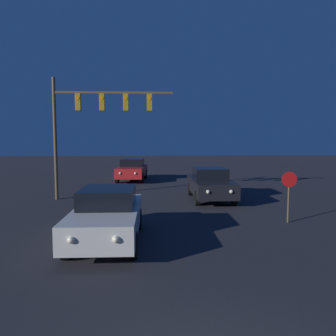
{
  "coord_description": "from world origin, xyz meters",
  "views": [
    {
      "loc": [
        -0.64,
        -3.5,
        3.32
      ],
      "look_at": [
        0.0,
        10.65,
        2.04
      ],
      "focal_mm": 35.0,
      "sensor_mm": 36.0,
      "label": 1
    }
  ],
  "objects_px": {
    "car_near": "(107,215)",
    "car_mid": "(210,184)",
    "stop_sign": "(289,188)",
    "traffic_signal_mast": "(93,114)",
    "car_far": "(132,169)"
  },
  "relations": [
    {
      "from": "car_near",
      "to": "traffic_signal_mast",
      "type": "distance_m",
      "value": 8.61
    },
    {
      "from": "stop_sign",
      "to": "car_mid",
      "type": "bearing_deg",
      "value": 114.07
    },
    {
      "from": "car_far",
      "to": "stop_sign",
      "type": "relative_size",
      "value": 2.46
    },
    {
      "from": "car_near",
      "to": "car_far",
      "type": "bearing_deg",
      "value": -89.21
    },
    {
      "from": "car_near",
      "to": "car_far",
      "type": "height_order",
      "value": "same"
    },
    {
      "from": "car_mid",
      "to": "car_far",
      "type": "xyz_separation_m",
      "value": [
        -4.74,
        8.35,
        0.0
      ]
    },
    {
      "from": "car_near",
      "to": "car_mid",
      "type": "height_order",
      "value": "same"
    },
    {
      "from": "car_mid",
      "to": "car_far",
      "type": "bearing_deg",
      "value": -60.84
    },
    {
      "from": "car_far",
      "to": "stop_sign",
      "type": "height_order",
      "value": "stop_sign"
    },
    {
      "from": "car_near",
      "to": "stop_sign",
      "type": "height_order",
      "value": "stop_sign"
    },
    {
      "from": "car_near",
      "to": "traffic_signal_mast",
      "type": "height_order",
      "value": "traffic_signal_mast"
    },
    {
      "from": "car_near",
      "to": "car_mid",
      "type": "xyz_separation_m",
      "value": [
        4.56,
        7.08,
        0.0
      ]
    },
    {
      "from": "traffic_signal_mast",
      "to": "stop_sign",
      "type": "bearing_deg",
      "value": -32.52
    },
    {
      "from": "traffic_signal_mast",
      "to": "stop_sign",
      "type": "relative_size",
      "value": 3.24
    },
    {
      "from": "car_near",
      "to": "stop_sign",
      "type": "distance_m",
      "value": 7.13
    }
  ]
}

